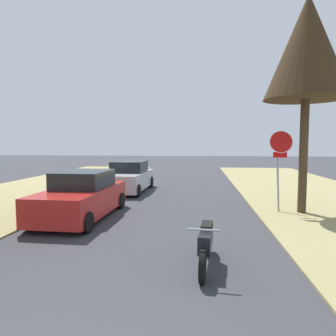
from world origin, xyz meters
TOP-DOWN VIEW (x-y plane):
  - stop_sign_far at (4.45, 9.66)m, footprint 0.81×0.65m
  - street_tree_right_mid_a at (5.23, 9.61)m, footprint 2.86×2.86m
  - parked_sedan_red at (-2.38, 8.23)m, footprint 2.05×4.45m
  - parked_sedan_silver at (-2.14, 14.06)m, footprint 2.05×4.45m
  - parked_motorcycle at (1.73, 4.48)m, footprint 0.60×2.05m

SIDE VIEW (x-z plane):
  - parked_motorcycle at x=1.73m, z-range 0.00..0.97m
  - parked_sedan_red at x=-2.38m, z-range -0.06..1.51m
  - parked_sedan_silver at x=-2.14m, z-range -0.06..1.51m
  - stop_sign_far at x=4.45m, z-range 0.69..3.62m
  - street_tree_right_mid_a at x=5.23m, z-range 2.00..9.57m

